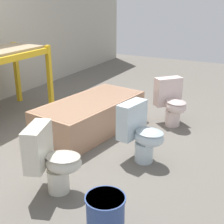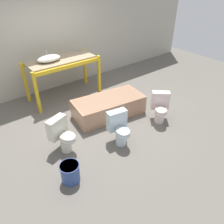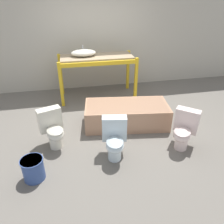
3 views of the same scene
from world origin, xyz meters
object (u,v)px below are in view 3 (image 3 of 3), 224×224
object	(u,v)px
toilet_extra	(53,128)
bucket_white	(33,169)
toilet_far	(184,130)
toilet_near	(115,139)
sink_basin	(83,53)
bathtub_main	(127,113)

from	to	relation	value
toilet_extra	bucket_white	world-z (taller)	toilet_extra
toilet_far	bucket_white	size ratio (longest dim) A/B	1.99
toilet_near	toilet_extra	size ratio (longest dim) A/B	1.00
sink_basin	toilet_far	bearing A→B (deg)	-59.61
toilet_near	toilet_extra	bearing A→B (deg)	162.75
toilet_far	sink_basin	bearing A→B (deg)	162.15
bathtub_main	sink_basin	bearing A→B (deg)	122.14
toilet_near	toilet_extra	distance (m)	1.09
bathtub_main	bucket_white	size ratio (longest dim) A/B	5.06
sink_basin	bucket_white	bearing A→B (deg)	-110.94
sink_basin	toilet_near	xyz separation A→B (m)	(0.22, -2.45, -0.78)
toilet_far	toilet_extra	distance (m)	2.23
sink_basin	bathtub_main	size ratio (longest dim) A/B	0.34
bathtub_main	toilet_extra	distance (m)	1.49
bathtub_main	toilet_extra	size ratio (longest dim) A/B	2.55
toilet_near	bucket_white	xyz separation A→B (m)	(-1.25, -0.23, -0.17)
toilet_near	toilet_far	distance (m)	1.21
toilet_extra	sink_basin	bearing A→B (deg)	49.32
sink_basin	bucket_white	xyz separation A→B (m)	(-1.03, -2.69, -0.96)
sink_basin	toilet_extra	xyz separation A→B (m)	(-0.75, -1.94, -0.78)
bathtub_main	toilet_extra	xyz separation A→B (m)	(-1.42, -0.43, 0.10)
toilet_near	toilet_far	world-z (taller)	same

